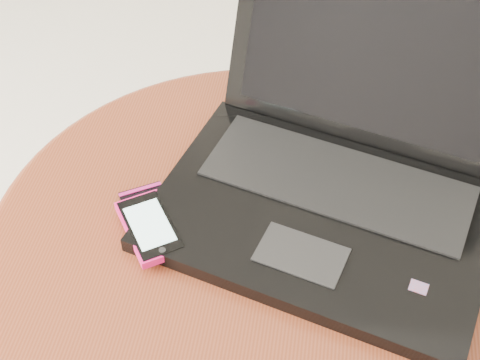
# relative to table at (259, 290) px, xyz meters

# --- Properties ---
(table) EXTENTS (0.67, 0.67, 0.53)m
(table) POSITION_rel_table_xyz_m (0.00, 0.00, 0.00)
(table) COLOR #57331C
(table) RESTS_ON ground
(laptop) EXTENTS (0.47, 0.45, 0.25)m
(laptop) POSITION_rel_table_xyz_m (0.08, 0.08, 0.16)
(laptop) COLOR black
(laptop) RESTS_ON table
(phone_black) EXTENTS (0.10, 0.12, 0.01)m
(phone_black) POSITION_rel_table_xyz_m (-0.13, 0.00, 0.12)
(phone_black) COLOR black
(phone_black) RESTS_ON table
(phone_pink) EXTENTS (0.10, 0.12, 0.01)m
(phone_pink) POSITION_rel_table_xyz_m (-0.13, -0.02, 0.13)
(phone_pink) COLOR #E5146B
(phone_pink) RESTS_ON phone_black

